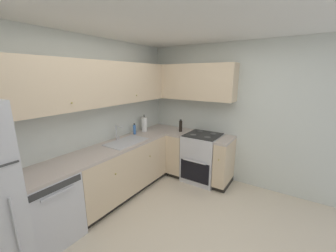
{
  "coord_description": "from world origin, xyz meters",
  "views": [
    {
      "loc": [
        -1.75,
        -0.95,
        1.94
      ],
      "look_at": [
        1.0,
        0.85,
        1.13
      ],
      "focal_mm": 21.89,
      "sensor_mm": 36.0,
      "label": 1
    }
  ],
  "objects_px": {
    "paper_towel_roll": "(144,124)",
    "oil_bottle": "(181,126)",
    "dishwasher": "(47,208)",
    "oven_range": "(202,157)",
    "soap_bottle": "(135,129)"
  },
  "relations": [
    {
      "from": "paper_towel_roll",
      "to": "oil_bottle",
      "type": "xyz_separation_m",
      "value": [
        0.36,
        -0.61,
        -0.03
      ]
    },
    {
      "from": "soap_bottle",
      "to": "oil_bottle",
      "type": "height_order",
      "value": "oil_bottle"
    },
    {
      "from": "dishwasher",
      "to": "soap_bottle",
      "type": "xyz_separation_m",
      "value": [
        1.75,
        0.18,
        0.55
      ]
    },
    {
      "from": "oven_range",
      "to": "soap_bottle",
      "type": "distance_m",
      "value": 1.37
    },
    {
      "from": "dishwasher",
      "to": "oven_range",
      "type": "relative_size",
      "value": 0.82
    },
    {
      "from": "oven_range",
      "to": "oil_bottle",
      "type": "bearing_deg",
      "value": 92.33
    },
    {
      "from": "dishwasher",
      "to": "oven_range",
      "type": "distance_m",
      "value": 2.56
    },
    {
      "from": "oven_range",
      "to": "paper_towel_roll",
      "type": "bearing_deg",
      "value": 109.31
    },
    {
      "from": "paper_towel_roll",
      "to": "dishwasher",
      "type": "bearing_deg",
      "value": -175.43
    },
    {
      "from": "dishwasher",
      "to": "paper_towel_roll",
      "type": "distance_m",
      "value": 2.1
    },
    {
      "from": "paper_towel_roll",
      "to": "oil_bottle",
      "type": "relative_size",
      "value": 1.4
    },
    {
      "from": "dishwasher",
      "to": "oil_bottle",
      "type": "height_order",
      "value": "oil_bottle"
    },
    {
      "from": "soap_bottle",
      "to": "paper_towel_roll",
      "type": "bearing_deg",
      "value": -4.35
    },
    {
      "from": "oven_range",
      "to": "dishwasher",
      "type": "bearing_deg",
      "value": 158.97
    },
    {
      "from": "oil_bottle",
      "to": "oven_range",
      "type": "bearing_deg",
      "value": -87.67
    }
  ]
}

